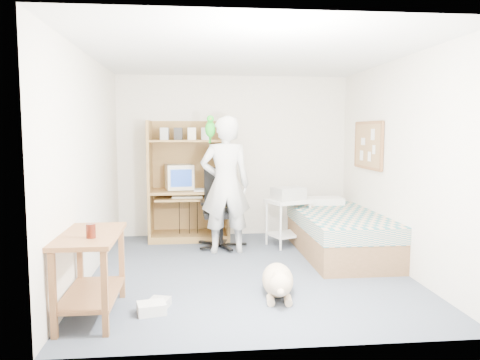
{
  "coord_description": "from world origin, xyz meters",
  "views": [
    {
      "loc": [
        -0.64,
        -5.35,
        1.65
      ],
      "look_at": [
        -0.07,
        0.3,
        1.05
      ],
      "focal_mm": 35.0,
      "sensor_mm": 36.0,
      "label": 1
    }
  ],
  "objects_px": {
    "side_desk": "(91,262)",
    "person": "(226,185)",
    "computer_hutch": "(189,186)",
    "office_chair": "(220,219)",
    "bed": "(339,233)",
    "dog": "(278,280)",
    "printer_cart": "(288,215)"
  },
  "relations": [
    {
      "from": "office_chair",
      "to": "person",
      "type": "relative_size",
      "value": 0.6
    },
    {
      "from": "person",
      "to": "printer_cart",
      "type": "bearing_deg",
      "value": -165.37
    },
    {
      "from": "person",
      "to": "dog",
      "type": "xyz_separation_m",
      "value": [
        0.4,
        -1.76,
        -0.76
      ]
    },
    {
      "from": "dog",
      "to": "printer_cart",
      "type": "bearing_deg",
      "value": 82.56
    },
    {
      "from": "computer_hutch",
      "to": "person",
      "type": "relative_size",
      "value": 0.97
    },
    {
      "from": "side_desk",
      "to": "person",
      "type": "xyz_separation_m",
      "value": [
        1.35,
        2.1,
        0.43
      ]
    },
    {
      "from": "office_chair",
      "to": "dog",
      "type": "height_order",
      "value": "office_chair"
    },
    {
      "from": "person",
      "to": "printer_cart",
      "type": "height_order",
      "value": "person"
    },
    {
      "from": "computer_hutch",
      "to": "office_chair",
      "type": "distance_m",
      "value": 0.81
    },
    {
      "from": "computer_hutch",
      "to": "person",
      "type": "xyz_separation_m",
      "value": [
        0.5,
        -0.84,
        0.1
      ]
    },
    {
      "from": "office_chair",
      "to": "dog",
      "type": "bearing_deg",
      "value": -79.11
    },
    {
      "from": "side_desk",
      "to": "computer_hutch",
      "type": "bearing_deg",
      "value": 73.86
    },
    {
      "from": "computer_hutch",
      "to": "side_desk",
      "type": "bearing_deg",
      "value": -106.14
    },
    {
      "from": "computer_hutch",
      "to": "person",
      "type": "distance_m",
      "value": 0.98
    },
    {
      "from": "side_desk",
      "to": "office_chair",
      "type": "distance_m",
      "value": 2.74
    },
    {
      "from": "bed",
      "to": "computer_hutch",
      "type": "bearing_deg",
      "value": 150.71
    },
    {
      "from": "side_desk",
      "to": "printer_cart",
      "type": "bearing_deg",
      "value": 46.18
    },
    {
      "from": "bed",
      "to": "side_desk",
      "type": "height_order",
      "value": "side_desk"
    },
    {
      "from": "bed",
      "to": "side_desk",
      "type": "distance_m",
      "value": 3.39
    },
    {
      "from": "computer_hutch",
      "to": "bed",
      "type": "relative_size",
      "value": 0.89
    },
    {
      "from": "dog",
      "to": "side_desk",
      "type": "bearing_deg",
      "value": -162.3
    },
    {
      "from": "computer_hutch",
      "to": "side_desk",
      "type": "distance_m",
      "value": 3.08
    },
    {
      "from": "side_desk",
      "to": "office_chair",
      "type": "height_order",
      "value": "office_chair"
    },
    {
      "from": "side_desk",
      "to": "person",
      "type": "relative_size",
      "value": 0.54
    },
    {
      "from": "side_desk",
      "to": "dog",
      "type": "relative_size",
      "value": 1.02
    },
    {
      "from": "computer_hutch",
      "to": "side_desk",
      "type": "relative_size",
      "value": 1.8
    },
    {
      "from": "computer_hutch",
      "to": "dog",
      "type": "distance_m",
      "value": 2.83
    },
    {
      "from": "printer_cart",
      "to": "person",
      "type": "bearing_deg",
      "value": 174.22
    },
    {
      "from": "printer_cart",
      "to": "computer_hutch",
      "type": "bearing_deg",
      "value": 136.02
    },
    {
      "from": "bed",
      "to": "person",
      "type": "relative_size",
      "value": 1.09
    },
    {
      "from": "office_chair",
      "to": "printer_cart",
      "type": "height_order",
      "value": "office_chair"
    },
    {
      "from": "side_desk",
      "to": "bed",
      "type": "bearing_deg",
      "value": 32.5
    }
  ]
}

